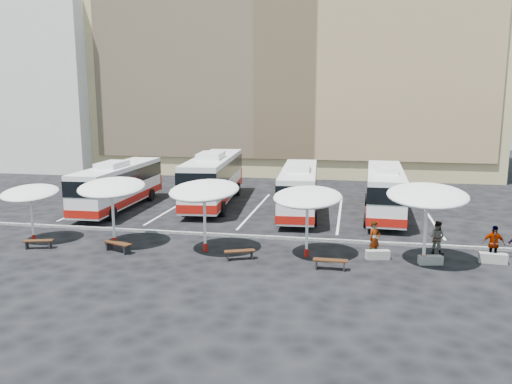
% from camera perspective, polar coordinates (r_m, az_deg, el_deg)
% --- Properties ---
extents(ground, '(120.00, 120.00, 0.00)m').
position_cam_1_polar(ground, '(28.39, -3.14, -5.37)').
color(ground, black).
rests_on(ground, ground).
extents(sandstone_building, '(42.00, 18.25, 29.60)m').
position_cam_1_polar(sandstone_building, '(58.97, 4.52, 15.07)').
color(sandstone_building, tan).
rests_on(sandstone_building, ground).
extents(apartment_block, '(14.00, 14.00, 18.00)m').
position_cam_1_polar(apartment_block, '(64.63, -21.95, 10.73)').
color(apartment_block, silver).
rests_on(apartment_block, ground).
extents(curb_divider, '(34.00, 0.25, 0.15)m').
position_cam_1_polar(curb_divider, '(28.83, -2.90, -4.96)').
color(curb_divider, black).
rests_on(curb_divider, ground).
extents(bay_lines, '(24.15, 12.00, 0.01)m').
position_cam_1_polar(bay_lines, '(35.97, -0.05, -2.00)').
color(bay_lines, white).
rests_on(bay_lines, ground).
extents(bus_0, '(2.80, 11.15, 3.52)m').
position_cam_1_polar(bus_0, '(37.30, -15.40, 0.88)').
color(bus_0, white).
rests_on(bus_0, ground).
extents(bus_1, '(3.82, 12.82, 4.01)m').
position_cam_1_polar(bus_1, '(37.81, -4.84, 1.71)').
color(bus_1, white).
rests_on(bus_1, ground).
extents(bus_2, '(3.08, 11.16, 3.50)m').
position_cam_1_polar(bus_2, '(34.58, 4.93, 0.48)').
color(bus_2, white).
rests_on(bus_2, ground).
extents(bus_3, '(2.86, 11.14, 3.51)m').
position_cam_1_polar(bus_3, '(34.86, 14.50, 0.27)').
color(bus_3, white).
rests_on(bus_3, ground).
extents(sunshade_0, '(3.49, 3.52, 3.19)m').
position_cam_1_polar(sunshade_0, '(29.99, -24.41, -0.13)').
color(sunshade_0, white).
rests_on(sunshade_0, ground).
extents(sunshade_1, '(3.87, 3.91, 3.70)m').
position_cam_1_polar(sunshade_1, '(27.55, -16.17, 0.47)').
color(sunshade_1, white).
rests_on(sunshade_1, ground).
extents(sunshade_2, '(4.21, 4.25, 3.76)m').
position_cam_1_polar(sunshade_2, '(25.45, -5.94, 0.15)').
color(sunshade_2, white).
rests_on(sunshade_2, ground).
extents(sunshade_3, '(3.81, 3.85, 3.55)m').
position_cam_1_polar(sunshade_3, '(24.59, 5.91, -0.62)').
color(sunshade_3, white).
rests_on(sunshade_3, ground).
extents(sunshade_4, '(3.81, 3.86, 3.91)m').
position_cam_1_polar(sunshade_4, '(24.59, 19.00, -0.42)').
color(sunshade_4, white).
rests_on(sunshade_4, ground).
extents(wood_bench_0, '(1.54, 0.81, 0.46)m').
position_cam_1_polar(wood_bench_0, '(28.82, -23.61, -5.27)').
color(wood_bench_0, black).
rests_on(wood_bench_0, ground).
extents(wood_bench_1, '(1.70, 1.05, 0.51)m').
position_cam_1_polar(wood_bench_1, '(26.79, -15.50, -5.82)').
color(wood_bench_1, black).
rests_on(wood_bench_1, ground).
extents(wood_bench_2, '(1.55, 0.96, 0.46)m').
position_cam_1_polar(wood_bench_2, '(24.65, -1.88, -6.93)').
color(wood_bench_2, black).
rests_on(wood_bench_2, ground).
extents(wood_bench_3, '(1.59, 0.44, 0.49)m').
position_cam_1_polar(wood_bench_3, '(23.44, 8.48, -7.91)').
color(wood_bench_3, black).
rests_on(wood_bench_3, ground).
extents(conc_bench_0, '(1.21, 0.63, 0.43)m').
position_cam_1_polar(conc_bench_0, '(25.49, 13.73, -6.97)').
color(conc_bench_0, gray).
rests_on(conc_bench_0, ground).
extents(conc_bench_1, '(1.18, 0.60, 0.42)m').
position_cam_1_polar(conc_bench_1, '(25.37, 19.31, -7.36)').
color(conc_bench_1, gray).
rests_on(conc_bench_1, ground).
extents(conc_bench_2, '(1.30, 0.52, 0.47)m').
position_cam_1_polar(conc_bench_2, '(26.73, 25.45, -6.83)').
color(conc_bench_2, gray).
rests_on(conc_bench_2, ground).
extents(passenger_0, '(0.78, 0.73, 1.79)m').
position_cam_1_polar(passenger_0, '(25.62, 13.39, -5.28)').
color(passenger_0, black).
rests_on(passenger_0, ground).
extents(passenger_1, '(1.03, 0.96, 1.71)m').
position_cam_1_polar(passenger_1, '(27.01, 19.99, -4.92)').
color(passenger_1, black).
rests_on(passenger_1, ground).
extents(passenger_2, '(1.07, 0.46, 1.81)m').
position_cam_1_polar(passenger_2, '(26.67, 25.49, -5.38)').
color(passenger_2, black).
rests_on(passenger_2, ground).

